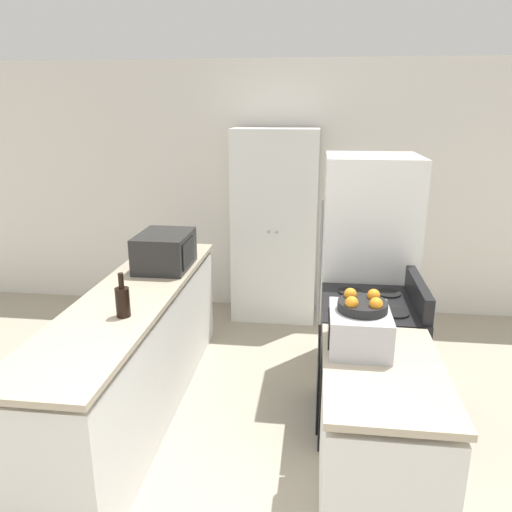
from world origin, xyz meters
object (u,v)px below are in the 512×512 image
object	(u,v)px
pantry_cabinet	(275,226)
microwave	(165,251)
stove	(367,364)
refrigerator	(366,269)
toaster_oven	(359,330)
wine_bottle	(123,301)
fruit_bowl	(363,304)

from	to	relation	value
pantry_cabinet	microwave	xyz separation A→B (m)	(-0.76, -1.28, 0.08)
microwave	stove	bearing A→B (deg)	-19.33
refrigerator	toaster_oven	distance (m)	1.43
refrigerator	wine_bottle	size ratio (longest dim) A/B	6.46
pantry_cabinet	wine_bottle	xyz separation A→B (m)	(-0.73, -2.24, 0.04)
refrigerator	microwave	world-z (taller)	refrigerator
stove	wine_bottle	xyz separation A→B (m)	(-1.53, -0.42, 0.55)
pantry_cabinet	stove	world-z (taller)	pantry_cabinet
microwave	toaster_oven	bearing A→B (deg)	-40.26
pantry_cabinet	toaster_oven	distance (m)	2.57
toaster_oven	microwave	bearing A→B (deg)	139.74
pantry_cabinet	refrigerator	bearing A→B (deg)	-52.38
fruit_bowl	stove	bearing A→B (deg)	79.13
microwave	toaster_oven	world-z (taller)	microwave
refrigerator	fruit_bowl	distance (m)	1.43
stove	microwave	bearing A→B (deg)	160.67
wine_bottle	fruit_bowl	xyz separation A→B (m)	(1.40, -0.23, 0.14)
stove	toaster_oven	world-z (taller)	toaster_oven
stove	wine_bottle	size ratio (longest dim) A/B	3.86
fruit_bowl	wine_bottle	bearing A→B (deg)	170.68
microwave	fruit_bowl	xyz separation A→B (m)	(1.43, -1.19, 0.10)
toaster_oven	pantry_cabinet	bearing A→B (deg)	104.95
pantry_cabinet	toaster_oven	xyz separation A→B (m)	(0.66, -2.49, 0.04)
wine_bottle	fruit_bowl	size ratio (longest dim) A/B	1.07
fruit_bowl	refrigerator	bearing A→B (deg)	83.78
microwave	pantry_cabinet	bearing A→B (deg)	59.43
refrigerator	toaster_oven	world-z (taller)	refrigerator
microwave	fruit_bowl	distance (m)	1.87
microwave	refrigerator	bearing A→B (deg)	7.50
stove	wine_bottle	bearing A→B (deg)	-164.78
stove	fruit_bowl	xyz separation A→B (m)	(-0.12, -0.65, 0.69)
wine_bottle	toaster_oven	size ratio (longest dim) A/B	0.73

